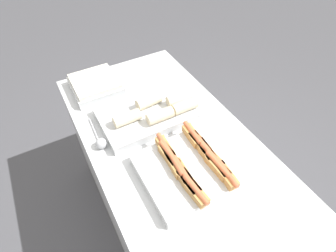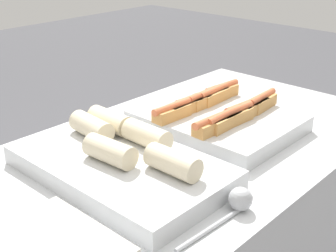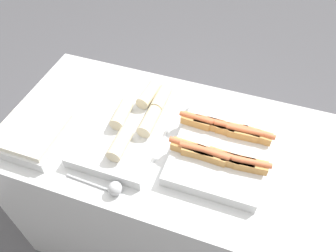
% 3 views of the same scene
% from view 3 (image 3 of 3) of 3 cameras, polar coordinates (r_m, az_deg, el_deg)
% --- Properties ---
extents(ground_plane, '(12.00, 12.00, 0.00)m').
position_cam_3_polar(ground_plane, '(2.19, 0.42, -17.86)').
color(ground_plane, '#4C4C51').
extents(counter, '(1.49, 0.77, 0.93)m').
position_cam_3_polar(counter, '(1.77, 0.50, -11.84)').
color(counter, silver).
rests_on(counter, ground_plane).
extents(tray_hotdogs, '(0.40, 0.46, 0.10)m').
position_cam_3_polar(tray_hotdogs, '(1.33, 9.18, -3.54)').
color(tray_hotdogs, silver).
rests_on(tray_hotdogs, counter).
extents(tray_wraps, '(0.33, 0.55, 0.11)m').
position_cam_3_polar(tray_wraps, '(1.41, -6.34, 0.66)').
color(tray_wraps, silver).
rests_on(tray_wraps, counter).
extents(tray_side_front, '(0.27, 0.27, 0.07)m').
position_cam_3_polar(tray_side_front, '(1.48, -22.60, -1.28)').
color(tray_side_front, silver).
rests_on(tray_side_front, counter).
extents(serving_spoon_near, '(0.24, 0.05, 0.05)m').
position_cam_3_polar(serving_spoon_near, '(1.24, -9.71, -10.57)').
color(serving_spoon_near, '#B2B5BA').
rests_on(serving_spoon_near, counter).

